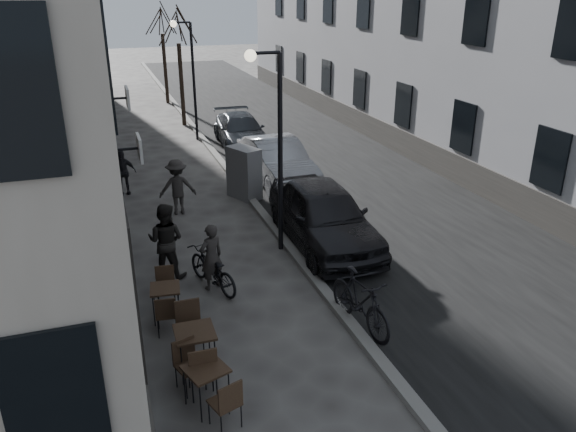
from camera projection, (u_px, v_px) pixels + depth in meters
ground at (391, 393)px, 9.53m from camera, size 120.00×120.00×0.00m
road at (293, 143)px, 24.68m from camera, size 7.30×60.00×0.00m
kerb at (211, 149)px, 23.56m from camera, size 0.25×60.00×0.12m
streetlamp_near at (273, 131)px, 13.52m from camera, size 0.90×0.28×5.09m
streetlamp_far at (189, 68)px, 24.02m from camera, size 0.90×0.28×5.09m
tree_near at (177, 26)px, 26.09m from camera, size 2.40×2.40×5.70m
tree_far at (161, 19)px, 31.34m from camera, size 2.40×2.40×5.70m
bistro_set_a at (206, 383)px, 9.07m from camera, size 0.89×1.59×0.91m
bistro_set_b at (196, 347)px, 9.89m from camera, size 0.70×1.70×1.00m
bistro_set_c at (166, 300)px, 11.52m from camera, size 0.66×1.50×0.86m
utility_cabinet at (244, 173)px, 18.05m from camera, size 1.02×1.27×1.67m
bicycle at (212, 269)px, 12.69m from camera, size 1.24×1.93×0.96m
cyclist_rider at (211, 257)px, 12.58m from camera, size 0.67×0.55×1.57m
pedestrian_near at (166, 241)px, 13.07m from camera, size 1.11×1.04×1.83m
pedestrian_mid at (177, 187)px, 16.75m from camera, size 1.13×0.70×1.70m
pedestrian_far at (122, 172)px, 18.38m from camera, size 0.89×0.40×1.49m
car_near at (324, 215)px, 14.76m from camera, size 2.06×4.90×1.66m
car_mid at (277, 161)px, 19.49m from camera, size 1.77×4.67×1.52m
car_far at (241, 131)px, 23.98m from camera, size 2.06×4.65×1.33m
moped at (360, 301)px, 11.16m from camera, size 0.86×2.06×1.20m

